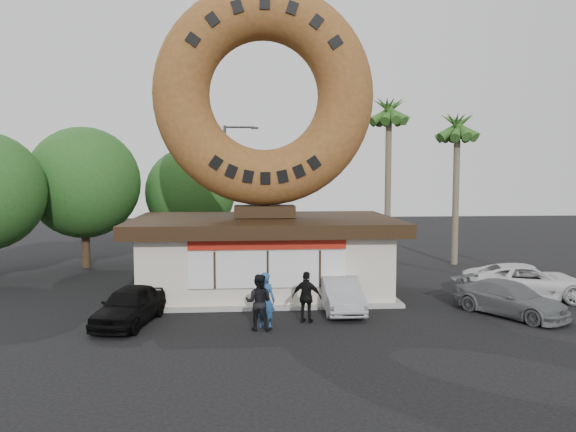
# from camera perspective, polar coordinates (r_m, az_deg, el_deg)

# --- Properties ---
(ground) EXTENTS (90.00, 90.00, 0.00)m
(ground) POSITION_cam_1_polar(r_m,az_deg,el_deg) (18.92, -1.68, -11.65)
(ground) COLOR black
(ground) RESTS_ON ground
(donut_shop) EXTENTS (11.20, 7.20, 3.80)m
(donut_shop) POSITION_cam_1_polar(r_m,az_deg,el_deg) (24.40, -2.39, -3.70)
(donut_shop) COLOR beige
(donut_shop) RESTS_ON ground
(giant_donut) EXTENTS (9.37, 2.39, 9.37)m
(giant_donut) POSITION_cam_1_polar(r_m,az_deg,el_deg) (24.36, -2.45, 12.14)
(giant_donut) COLOR brown
(giant_donut) RESTS_ON donut_shop
(tree_west) EXTENTS (6.00, 6.00, 7.65)m
(tree_west) POSITION_cam_1_polar(r_m,az_deg,el_deg) (32.31, -20.01, 3.19)
(tree_west) COLOR #473321
(tree_west) RESTS_ON ground
(tree_mid) EXTENTS (5.20, 5.20, 6.63)m
(tree_mid) POSITION_cam_1_polar(r_m,az_deg,el_deg) (33.31, -9.89, 2.37)
(tree_mid) COLOR #473321
(tree_mid) RESTS_ON ground
(palm_near) EXTENTS (2.60, 2.60, 9.75)m
(palm_near) POSITION_cam_1_polar(r_m,az_deg,el_deg) (33.36, 10.22, 9.93)
(palm_near) COLOR #726651
(palm_near) RESTS_ON ground
(palm_far) EXTENTS (2.60, 2.60, 8.75)m
(palm_far) POSITION_cam_1_polar(r_m,az_deg,el_deg) (32.93, 16.83, 8.25)
(palm_far) COLOR #726651
(palm_far) RESTS_ON ground
(street_lamp) EXTENTS (2.11, 0.20, 8.00)m
(street_lamp) POSITION_cam_1_polar(r_m,az_deg,el_deg) (34.16, -6.16, 3.25)
(street_lamp) COLOR #59595E
(street_lamp) RESTS_ON ground
(person_left) EXTENTS (0.82, 0.70, 1.90)m
(person_left) POSITION_cam_1_polar(r_m,az_deg,el_deg) (19.11, -2.33, -8.53)
(person_left) COLOR navy
(person_left) RESTS_ON ground
(person_center) EXTENTS (1.05, 0.90, 1.88)m
(person_center) POSITION_cam_1_polar(r_m,az_deg,el_deg) (18.89, -3.00, -8.73)
(person_center) COLOR black
(person_center) RESTS_ON ground
(person_right) EXTENTS (1.14, 0.78, 1.80)m
(person_right) POSITION_cam_1_polar(r_m,az_deg,el_deg) (19.75, 1.92, -8.25)
(person_right) COLOR black
(person_right) RESTS_ON ground
(car_black) EXTENTS (2.31, 4.12, 1.32)m
(car_black) POSITION_cam_1_polar(r_m,az_deg,el_deg) (20.34, -15.83, -8.73)
(car_black) COLOR black
(car_black) RESTS_ON ground
(car_silver) EXTENTS (1.35, 3.87, 1.28)m
(car_silver) POSITION_cam_1_polar(r_m,az_deg,el_deg) (21.54, 5.33, -7.89)
(car_silver) COLOR #9FA0A4
(car_silver) RESTS_ON ground
(car_grey) EXTENTS (3.74, 4.51, 1.23)m
(car_grey) POSITION_cam_1_polar(r_m,az_deg,el_deg) (22.31, 21.62, -7.82)
(car_grey) COLOR slate
(car_grey) RESTS_ON ground
(car_white) EXTENTS (5.50, 3.43, 1.42)m
(car_white) POSITION_cam_1_polar(r_m,az_deg,el_deg) (25.46, 23.16, -6.13)
(car_white) COLOR silver
(car_white) RESTS_ON ground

